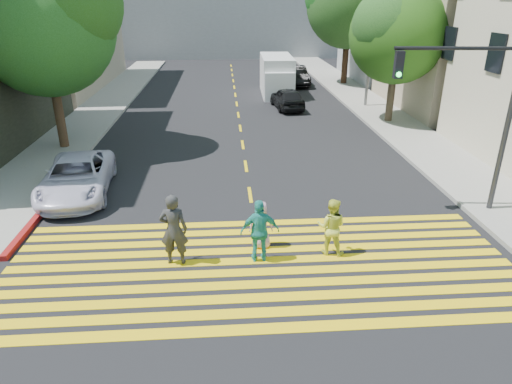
{
  "coord_description": "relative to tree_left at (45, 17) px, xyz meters",
  "views": [
    {
      "loc": [
        -0.85,
        -8.99,
        6.58
      ],
      "look_at": [
        0.0,
        3.0,
        1.4
      ],
      "focal_mm": 32.0,
      "sensor_mm": 36.0,
      "label": 1
    }
  ],
  "objects": [
    {
      "name": "street_lamp",
      "position": [
        16.18,
        7.44,
        -0.04
      ],
      "size": [
        2.24,
        0.65,
        9.96
      ],
      "rotation": [
        0.0,
        0.0,
        0.2
      ],
      "color": "slate",
      "rests_on": "ground"
    },
    {
      "name": "pedestrian_extra",
      "position": [
        8.21,
        -10.34,
        -4.87
      ],
      "size": [
        1.05,
        0.48,
        1.77
      ],
      "primitive_type": "imported",
      "rotation": [
        0.0,
        0.0,
        3.19
      ],
      "color": "teal",
      "rests_on": "ground"
    },
    {
      "name": "lane_line",
      "position": [
        8.21,
        10.57,
        -5.75
      ],
      "size": [
        0.12,
        34.4,
        0.01
      ],
      "color": "yellow",
      "rests_on": "ground"
    },
    {
      "name": "crosswalk",
      "position": [
        8.21,
        -10.65,
        -5.75
      ],
      "size": [
        13.4,
        5.3,
        0.01
      ],
      "color": "yellow",
      "rests_on": "ground"
    },
    {
      "name": "ground",
      "position": [
        8.21,
        -11.93,
        -5.75
      ],
      "size": [
        120.0,
        120.0,
        0.0
      ],
      "primitive_type": "plane",
      "color": "black"
    },
    {
      "name": "sidewalk_right",
      "position": [
        16.71,
        3.07,
        -5.68
      ],
      "size": [
        3.0,
        60.0,
        0.15
      ],
      "primitive_type": "cube",
      "color": "gray",
      "rests_on": "ground"
    },
    {
      "name": "curb_red",
      "position": [
        1.31,
        -5.93,
        -5.67
      ],
      "size": [
        0.2,
        8.0,
        0.16
      ],
      "primitive_type": "cube",
      "color": "maroon",
      "rests_on": "ground"
    },
    {
      "name": "pedestrian_woman",
      "position": [
        10.18,
        -10.1,
        -4.94
      ],
      "size": [
        0.95,
        0.85,
        1.63
      ],
      "primitive_type": "imported",
      "rotation": [
        0.0,
        0.0,
        2.8
      ],
      "color": "#D1DA45",
      "rests_on": "ground"
    },
    {
      "name": "white_sedan",
      "position": [
        2.07,
        -5.41,
        -5.09
      ],
      "size": [
        2.67,
        4.99,
        1.33
      ],
      "primitive_type": "imported",
      "rotation": [
        0.0,
        0.0,
        0.1
      ],
      "color": "silver",
      "rests_on": "ground"
    },
    {
      "name": "building_right_tan",
      "position": [
        23.21,
        7.07,
        -0.75
      ],
      "size": [
        10.0,
        10.0,
        10.0
      ],
      "primitive_type": "cube",
      "color": "tan",
      "rests_on": "ground"
    },
    {
      "name": "pedestrian_man",
      "position": [
        5.97,
        -10.3,
        -4.76
      ],
      "size": [
        0.75,
        0.51,
        1.99
      ],
      "primitive_type": "imported",
      "rotation": [
        0.0,
        0.0,
        3.09
      ],
      "color": "#2F2F2F",
      "rests_on": "ground"
    },
    {
      "name": "traffic_signal",
      "position": [
        14.98,
        -7.79,
        -2.15
      ],
      "size": [
        3.79,
        0.55,
        5.57
      ],
      "rotation": [
        0.0,
        0.0,
        -0.09
      ],
      "color": "#2F2F32",
      "rests_on": "ground"
    },
    {
      "name": "white_van",
      "position": [
        11.2,
        12.05,
        -4.49
      ],
      "size": [
        2.28,
        5.69,
        2.66
      ],
      "rotation": [
        0.0,
        0.0,
        -0.03
      ],
      "color": "white",
      "rests_on": "ground"
    },
    {
      "name": "sidewalk_left",
      "position": [
        -0.29,
        10.07,
        -5.68
      ],
      "size": [
        3.0,
        40.0,
        0.15
      ],
      "primitive_type": "cube",
      "color": "gray",
      "rests_on": "ground"
    },
    {
      "name": "silver_car",
      "position": [
        11.62,
        16.22,
        -5.1
      ],
      "size": [
        2.01,
        4.59,
        1.31
      ],
      "primitive_type": "imported",
      "rotation": [
        0.0,
        0.0,
        3.1
      ],
      "color": "#96A2B1",
      "rests_on": "ground"
    },
    {
      "name": "building_right_grey",
      "position": [
        23.21,
        18.07,
        -0.75
      ],
      "size": [
        10.0,
        10.0,
        10.0
      ],
      "primitive_type": "cube",
      "color": "gray",
      "rests_on": "ground"
    },
    {
      "name": "pedestrian_child",
      "position": [
        8.31,
        -9.62,
        -5.06
      ],
      "size": [
        0.69,
        0.46,
        1.39
      ],
      "primitive_type": "imported",
      "rotation": [
        0.0,
        0.0,
        3.11
      ],
      "color": "#EAADC9",
      "rests_on": "ground"
    },
    {
      "name": "tree_right_near",
      "position": [
        16.59,
        3.62,
        -0.77
      ],
      "size": [
        6.44,
        6.35,
        7.36
      ],
      "rotation": [
        0.0,
        0.0,
        0.31
      ],
      "color": "#3F3022",
      "rests_on": "ground"
    },
    {
      "name": "dark_car_near",
      "position": [
        11.35,
        7.48,
        -5.09
      ],
      "size": [
        1.96,
        4.04,
        1.33
      ],
      "primitive_type": "imported",
      "rotation": [
        0.0,
        0.0,
        3.24
      ],
      "color": "black",
      "rests_on": "ground"
    },
    {
      "name": "tree_right_far",
      "position": [
        17.1,
        15.58,
        0.56
      ],
      "size": [
        8.07,
        7.7,
        9.35
      ],
      "rotation": [
        0.0,
        0.0,
        -0.22
      ],
      "color": "black",
      "rests_on": "ground"
    },
    {
      "name": "tree_left",
      "position": [
        0.0,
        0.0,
        0.0
      ],
      "size": [
        7.98,
        7.75,
        8.54
      ],
      "rotation": [
        0.0,
        0.0,
        -0.4
      ],
      "color": "#3D221B",
      "rests_on": "ground"
    },
    {
      "name": "building_left_tan",
      "position": [
        -7.79,
        16.07,
        -0.75
      ],
      "size": [
        12.0,
        16.0,
        10.0
      ],
      "primitive_type": "cube",
      "color": "tan",
      "rests_on": "ground"
    },
    {
      "name": "dark_car_parked",
      "position": [
        13.12,
        15.65,
        -5.01
      ],
      "size": [
        1.8,
        4.56,
        1.48
      ],
      "primitive_type": "imported",
      "rotation": [
        0.0,
        0.0,
        0.05
      ],
      "color": "black",
      "rests_on": "ground"
    },
    {
      "name": "backdrop_block",
      "position": [
        8.21,
        36.07,
        0.25
      ],
      "size": [
        30.0,
        8.0,
        12.0
      ],
      "primitive_type": "cube",
      "color": "gray",
      "rests_on": "ground"
    }
  ]
}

